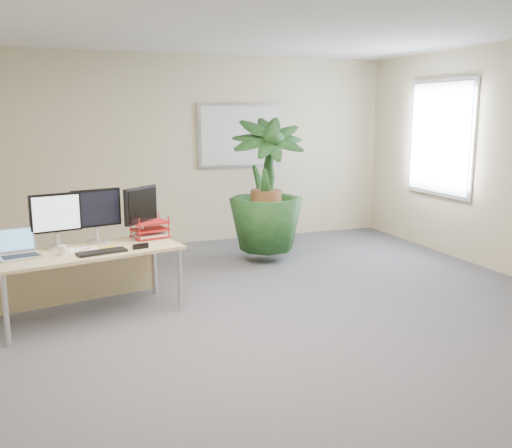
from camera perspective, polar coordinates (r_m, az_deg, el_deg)
name	(u,v)px	position (r m, az deg, el deg)	size (l,w,h in m)	color
floor	(260,349)	(4.74, 0.40, -12.39)	(8.00, 8.00, 0.00)	#4C4B51
back_wall	(159,151)	(8.23, -9.65, 7.20)	(7.00, 0.04, 2.70)	beige
whiteboard	(240,136)	(8.49, -1.59, 8.82)	(1.30, 0.04, 0.95)	silver
window	(440,138)	(8.11, 17.94, 8.18)	(0.04, 1.30, 1.55)	silver
desk	(85,262)	(5.59, -16.69, -3.66)	(1.79, 1.07, 0.64)	tan
floor_plant	(266,203)	(7.26, 1.02, 2.07)	(0.84, 0.84, 1.50)	#143715
monitor_left	(56,217)	(5.57, -19.38, 0.65)	(0.46, 0.21, 0.52)	silver
monitor_right	(97,212)	(5.70, -15.66, 1.14)	(0.47, 0.21, 0.53)	silver
monitor_dark	(141,209)	(5.80, -11.43, 1.47)	(0.37, 0.35, 0.52)	silver
laptop	(18,250)	(5.44, -22.70, -2.38)	(0.40, 0.37, 0.25)	silver
keyboard	(102,252)	(5.32, -15.17, -2.72)	(0.44, 0.15, 0.02)	black
coffee_mug	(63,250)	(5.36, -18.77, -2.50)	(0.11, 0.08, 0.08)	white
spiral_notebook	(83,250)	(5.47, -16.89, -2.51)	(0.27, 0.20, 0.01)	white
orange_pen	(85,249)	(5.45, -16.70, -2.43)	(0.01, 0.01, 0.14)	#D15F17
yellow_highlighter	(108,248)	(5.49, -14.56, -2.29)	(0.02, 0.02, 0.12)	yellow
letter_tray	(150,231)	(5.85, -10.57, -0.67)	(0.39, 0.33, 0.16)	#AE1515
stapler	(141,246)	(5.41, -11.47, -2.19)	(0.15, 0.04, 0.05)	black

